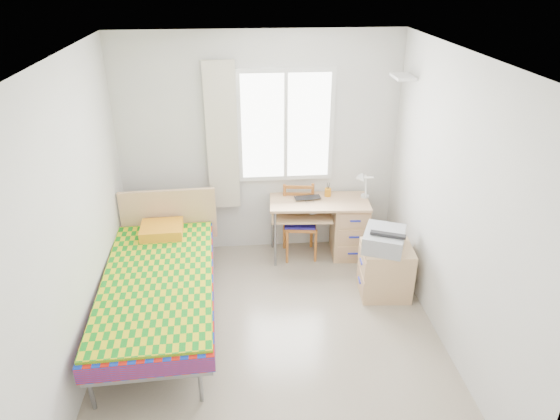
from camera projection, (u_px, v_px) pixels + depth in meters
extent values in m
plane|color=#BCAD93|center=(272.00, 338.00, 4.77)|extent=(3.50, 3.50, 0.00)
plane|color=white|center=(269.00, 58.00, 3.60)|extent=(3.50, 3.50, 0.00)
plane|color=silver|center=(259.00, 147.00, 5.74)|extent=(3.20, 0.00, 3.20)
plane|color=silver|center=(75.00, 225.00, 4.06)|extent=(0.00, 3.50, 3.50)
plane|color=silver|center=(455.00, 209.00, 4.31)|extent=(0.00, 3.50, 3.50)
cube|color=white|center=(286.00, 126.00, 5.64)|extent=(1.10, 0.04, 1.30)
cube|color=white|center=(286.00, 127.00, 5.63)|extent=(1.00, 0.02, 1.20)
cube|color=white|center=(286.00, 127.00, 5.63)|extent=(0.04, 0.02, 1.20)
cube|color=beige|center=(222.00, 138.00, 5.58)|extent=(0.35, 0.05, 1.70)
cube|color=white|center=(403.00, 77.00, 5.17)|extent=(0.20, 0.32, 0.03)
cube|color=gray|center=(160.00, 293.00, 4.78)|extent=(1.09, 2.25, 0.07)
cube|color=#B9150C|center=(159.00, 285.00, 4.74)|extent=(1.13, 2.28, 0.16)
cube|color=#CCC40E|center=(157.00, 279.00, 4.68)|extent=(1.10, 2.16, 0.03)
cube|color=tan|center=(169.00, 215.00, 5.61)|extent=(1.06, 0.09, 0.61)
cube|color=orange|center=(162.00, 230.00, 5.38)|extent=(0.46, 0.39, 0.11)
cylinder|color=gray|center=(91.00, 392.00, 3.94)|extent=(0.04, 0.04, 0.35)
cylinder|color=gray|center=(210.00, 253.00, 5.80)|extent=(0.04, 0.04, 0.35)
cube|color=tan|center=(319.00, 202.00, 5.82)|extent=(1.19, 0.61, 0.03)
cube|color=tan|center=(349.00, 228.00, 6.01)|extent=(0.44, 0.54, 0.69)
cube|color=tan|center=(301.00, 214.00, 5.87)|extent=(0.73, 0.54, 0.02)
cylinder|color=gray|center=(275.00, 240.00, 5.75)|extent=(0.03, 0.03, 0.69)
cylinder|color=gray|center=(272.00, 222.00, 6.13)|extent=(0.03, 0.03, 0.69)
cube|color=#A2551F|center=(300.00, 224.00, 5.93)|extent=(0.42, 0.42, 0.04)
cube|color=navy|center=(300.00, 222.00, 5.92)|extent=(0.40, 0.40, 0.04)
cube|color=#A2551F|center=(299.00, 198.00, 5.96)|extent=(0.34, 0.07, 0.38)
cylinder|color=#A2551F|center=(287.00, 247.00, 5.86)|extent=(0.03, 0.03, 0.42)
cylinder|color=#A2551F|center=(312.00, 216.00, 6.09)|extent=(0.04, 0.04, 0.86)
cube|color=tan|center=(385.00, 270.00, 5.29)|extent=(0.55, 0.50, 0.57)
cube|color=tan|center=(362.00, 261.00, 5.21)|extent=(0.04, 0.42, 0.21)
cube|color=tan|center=(360.00, 280.00, 5.32)|extent=(0.04, 0.42, 0.21)
cube|color=#A9ADB1|center=(384.00, 239.00, 5.13)|extent=(0.54, 0.57, 0.19)
cube|color=black|center=(385.00, 231.00, 5.09)|extent=(0.43, 0.47, 0.02)
imported|color=black|center=(308.00, 200.00, 5.81)|extent=(0.33, 0.23, 0.02)
cylinder|color=orange|center=(328.00, 192.00, 5.91)|extent=(0.10, 0.10, 0.09)
cylinder|color=white|center=(365.00, 196.00, 5.90)|extent=(0.09, 0.09, 0.03)
cylinder|color=white|center=(366.00, 185.00, 5.84)|extent=(0.02, 0.11, 0.26)
cylinder|color=white|center=(367.00, 178.00, 5.71)|extent=(0.12, 0.23, 0.11)
cone|color=white|center=(362.00, 179.00, 5.60)|extent=(0.13, 0.15, 0.12)
imported|color=gray|center=(306.00, 211.00, 5.88)|extent=(0.22, 0.26, 0.02)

